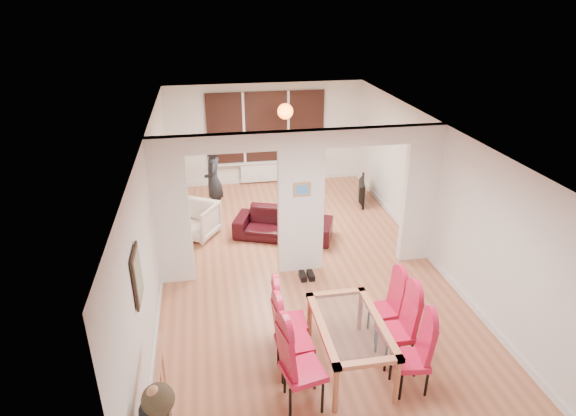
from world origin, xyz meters
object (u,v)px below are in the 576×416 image
object	(u,v)px
dining_table	(349,345)
bowl	(297,200)
television	(359,190)
bottle	(297,192)
person	(213,180)
dining_chair_rb	(396,327)
dining_chair_la	(304,365)
dining_chair_lc	(291,317)
coffee_table	(300,203)
dining_chair_rc	(384,306)
dining_chair_ra	(411,355)
sofa	(283,224)
dining_chair_lb	(294,338)
armchair	(196,220)

from	to	relation	value
dining_table	bowl	distance (m)	5.20
television	bottle	bearing A→B (deg)	107.93
person	bowl	xyz separation A→B (m)	(1.88, -0.09, -0.59)
dining_chair_rb	bowl	size ratio (longest dim) A/B	5.65
dining_chair_la	dining_chair_lc	world-z (taller)	dining_chair_la
television	coffee_table	xyz separation A→B (m)	(-1.46, -0.12, -0.18)
dining_chair_rc	coffee_table	xyz separation A→B (m)	(-0.29, 4.72, -0.40)
dining_chair_ra	dining_chair_rb	distance (m)	0.52
bottle	dining_chair_rb	bearing A→B (deg)	-86.79
dining_chair_ra	television	bearing A→B (deg)	86.40
sofa	person	world-z (taller)	person
dining_chair_rb	dining_chair_rc	xyz separation A→B (m)	(0.05, 0.54, -0.05)
dining_chair_rb	dining_chair_rc	distance (m)	0.54
dining_chair_lb	coffee_table	size ratio (longest dim) A/B	1.18
dining_table	dining_chair_la	bearing A→B (deg)	-145.24
dining_table	dining_chair_rc	size ratio (longest dim) A/B	1.52
dining_chair_la	armchair	world-z (taller)	dining_chair_la
dining_chair_ra	coffee_table	world-z (taller)	dining_chair_ra
sofa	bottle	xyz separation A→B (m)	(0.58, 1.47, 0.07)
dining_chair_lc	dining_chair_lb	bearing A→B (deg)	-93.48
dining_chair_ra	bowl	distance (m)	5.71
sofa	coffee_table	world-z (taller)	sofa
dining_chair_la	bottle	world-z (taller)	dining_chair_la
armchair	sofa	bearing A→B (deg)	20.43
person	television	distance (m)	3.48
dining_table	coffee_table	world-z (taller)	dining_table
dining_table	dining_chair_lb	bearing A→B (deg)	177.58
dining_chair_rb	armchair	distance (m)	4.98
dining_table	dining_chair_lc	world-z (taller)	dining_chair_lc
dining_chair_lc	dining_chair_la	bearing A→B (deg)	-90.52
dining_chair_rb	armchair	bearing A→B (deg)	122.19
dining_table	coffee_table	distance (m)	5.28
dining_chair_ra	television	distance (m)	6.02
dining_chair_lb	dining_chair_lc	distance (m)	0.47
armchair	bowl	size ratio (longest dim) A/B	4.12
dining_chair_rb	sofa	xyz separation A→B (m)	(-0.88, 3.88, -0.26)
dining_chair_lc	sofa	distance (m)	3.43
dining_chair_rb	coffee_table	bearing A→B (deg)	92.74
dining_chair_lb	dining_chair_rc	size ratio (longest dim) A/B	1.10
coffee_table	person	bearing A→B (deg)	179.52
person	dining_chair_lb	bearing A→B (deg)	11.10
dining_chair_rc	coffee_table	size ratio (longest dim) A/B	1.07
dining_chair_lc	dining_chair_rc	world-z (taller)	dining_chair_lc
bottle	dining_table	bearing A→B (deg)	-93.61
dining_chair_rc	sofa	distance (m)	3.47
bowl	dining_table	bearing A→B (deg)	-93.34
sofa	armchair	world-z (taller)	armchair
dining_chair_la	television	bearing A→B (deg)	54.64
dining_chair_la	television	world-z (taller)	dining_chair_la
dining_chair_la	bottle	size ratio (longest dim) A/B	4.12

